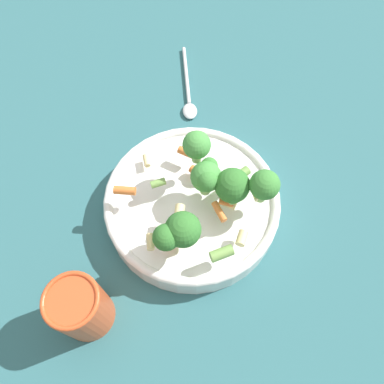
{
  "coord_description": "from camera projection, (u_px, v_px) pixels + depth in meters",
  "views": [
    {
      "loc": [
        -0.25,
        -0.04,
        0.53
      ],
      "look_at": [
        0.0,
        0.0,
        0.06
      ],
      "focal_mm": 35.0,
      "sensor_mm": 36.0,
      "label": 1
    }
  ],
  "objects": [
    {
      "name": "bowl",
      "position": [
        192.0,
        203.0,
        0.56
      ],
      "size": [
        0.26,
        0.26,
        0.05
      ],
      "color": "white",
      "rests_on": "ground_plane"
    },
    {
      "name": "spoon",
      "position": [
        188.0,
        95.0,
        0.69
      ],
      "size": [
        0.18,
        0.06,
        0.01
      ],
      "rotation": [
        0.0,
        0.0,
        9.66
      ],
      "color": "silver",
      "rests_on": "ground_plane"
    },
    {
      "name": "pasta_salad",
      "position": [
        211.0,
        192.0,
        0.49
      ],
      "size": [
        0.18,
        0.22,
        0.09
      ],
      "color": "#8CB766",
      "rests_on": "bowl"
    },
    {
      "name": "ground_plane",
      "position": [
        192.0,
        211.0,
        0.58
      ],
      "size": [
        3.0,
        3.0,
        0.0
      ],
      "primitive_type": "plane",
      "color": "#2D6066"
    },
    {
      "name": "cup",
      "position": [
        81.0,
        308.0,
        0.46
      ],
      "size": [
        0.07,
        0.07,
        0.1
      ],
      "color": "#CC4C23",
      "rests_on": "ground_plane"
    }
  ]
}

